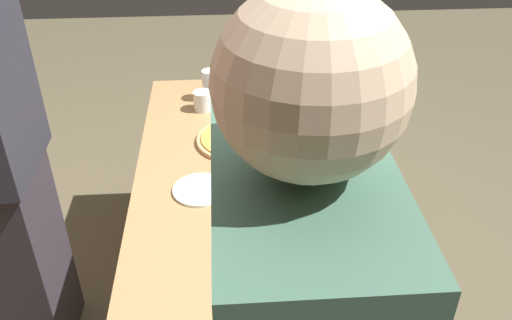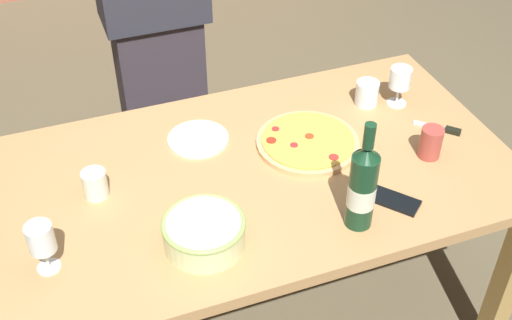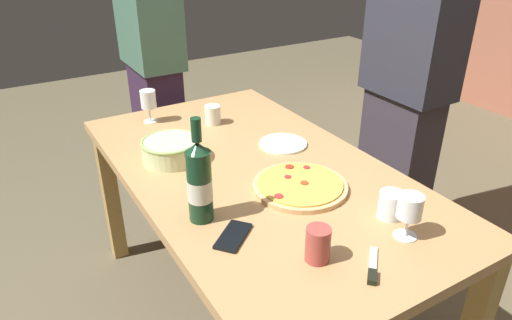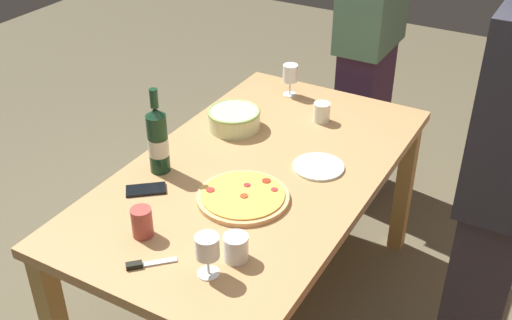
% 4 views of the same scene
% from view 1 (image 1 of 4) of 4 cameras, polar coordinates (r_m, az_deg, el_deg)
% --- Properties ---
extents(ground_plane, '(8.00, 8.00, 0.00)m').
position_cam_1_polar(ground_plane, '(2.56, -0.00, -14.90)').
color(ground_plane, brown).
extents(dining_table, '(1.60, 0.90, 0.75)m').
position_cam_1_polar(dining_table, '(2.12, -0.00, -2.99)').
color(dining_table, tan).
rests_on(dining_table, ground).
extents(pizza, '(0.33, 0.33, 0.03)m').
position_cam_1_polar(pizza, '(2.22, -1.91, 2.17)').
color(pizza, '#E1A96F').
rests_on(pizza, dining_table).
extents(serving_bowl, '(0.23, 0.23, 0.08)m').
position_cam_1_polar(serving_bowl, '(1.87, 7.96, -3.53)').
color(serving_bowl, beige).
rests_on(serving_bowl, dining_table).
extents(wine_bottle, '(0.08, 0.08, 0.34)m').
position_cam_1_polar(wine_bottle, '(2.19, 7.86, 5.11)').
color(wine_bottle, '#143921').
rests_on(wine_bottle, dining_table).
extents(wine_glass_near_pizza, '(0.07, 0.07, 0.15)m').
position_cam_1_polar(wine_glass_near_pizza, '(1.52, 8.78, -11.06)').
color(wine_glass_near_pizza, white).
rests_on(wine_glass_near_pizza, dining_table).
extents(wine_glass_by_bottle, '(0.07, 0.07, 0.14)m').
position_cam_1_polar(wine_glass_by_bottle, '(2.52, -4.80, 8.37)').
color(wine_glass_by_bottle, white).
rests_on(wine_glass_by_bottle, dining_table).
extents(cup_amber, '(0.07, 0.07, 0.09)m').
position_cam_1_polar(cup_amber, '(1.66, -0.77, -9.12)').
color(cup_amber, silver).
rests_on(cup_amber, dining_table).
extents(cup_ceramic, '(0.07, 0.07, 0.10)m').
position_cam_1_polar(cup_ceramic, '(2.51, 1.95, 7.09)').
color(cup_ceramic, '#A8443C').
rests_on(cup_ceramic, dining_table).
extents(cup_spare, '(0.08, 0.08, 0.09)m').
position_cam_1_polar(cup_spare, '(2.45, -5.59, 6.13)').
color(cup_spare, white).
rests_on(cup_spare, dining_table).
extents(side_plate, '(0.20, 0.20, 0.01)m').
position_cam_1_polar(side_plate, '(1.96, -5.78, -3.09)').
color(side_plate, white).
rests_on(side_plate, dining_table).
extents(cell_phone, '(0.15, 0.16, 0.01)m').
position_cam_1_polar(cell_phone, '(2.37, 6.10, 3.93)').
color(cell_phone, black).
rests_on(cell_phone, dining_table).
extents(pizza_knife, '(0.13, 0.13, 0.02)m').
position_cam_1_polar(pizza_knife, '(2.62, -0.46, 7.28)').
color(pizza_knife, silver).
rests_on(pizza_knife, dining_table).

